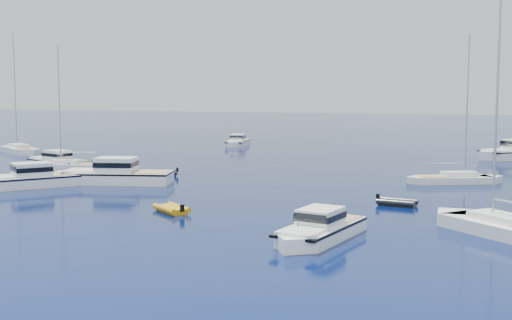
{
  "coord_description": "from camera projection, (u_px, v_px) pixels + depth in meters",
  "views": [
    {
      "loc": [
        12.23,
        -29.93,
        8.16
      ],
      "look_at": [
        -5.83,
        24.04,
        2.2
      ],
      "focal_mm": 47.32,
      "sensor_mm": 36.0,
      "label": 1
    }
  ],
  "objects": [
    {
      "name": "sailboat_mid_l",
      "position": [
        70.0,
        170.0,
        69.03
      ],
      "size": [
        9.2,
        3.61,
        13.17
      ],
      "primitive_type": null,
      "rotation": [
        0.0,
        0.0,
        1.72
      ],
      "color": "silver",
      "rests_on": "ground"
    },
    {
      "name": "sailboat_centre",
      "position": [
        455.0,
        183.0,
        59.04
      ],
      "size": [
        9.3,
        5.91,
        13.43
      ],
      "primitive_type": null,
      "rotation": [
        0.0,
        0.0,
        5.13
      ],
      "color": "silver",
      "rests_on": "ground"
    },
    {
      "name": "tender_yellow",
      "position": [
        172.0,
        212.0,
        45.01
      ],
      "size": [
        3.5,
        3.28,
        0.95
      ],
      "primitive_type": null,
      "rotation": [
        0.0,
        0.0,
        0.9
      ],
      "color": "orange",
      "rests_on": "ground"
    },
    {
      "name": "motor_cruiser_left",
      "position": [
        30.0,
        187.0,
        56.64
      ],
      "size": [
        8.76,
        9.58,
        2.62
      ],
      "primitive_type": null,
      "rotation": [
        0.0,
        0.0,
        2.44
      ],
      "color": "white",
      "rests_on": "ground"
    },
    {
      "name": "sailboat_mid_r",
      "position": [
        508.0,
        236.0,
        37.65
      ],
      "size": [
        10.43,
        10.2,
        17.02
      ],
      "primitive_type": null,
      "rotation": [
        0.0,
        0.0,
        0.8
      ],
      "color": "white",
      "rests_on": "ground"
    },
    {
      "name": "motor_cruiser_horizon",
      "position": [
        237.0,
        146.0,
        98.15
      ],
      "size": [
        3.78,
        8.55,
        2.17
      ],
      "primitive_type": null,
      "rotation": [
        0.0,
        0.0,
        3.3
      ],
      "color": "white",
      "rests_on": "ground"
    },
    {
      "name": "sailboat_far_l",
      "position": [
        20.0,
        153.0,
        87.18
      ],
      "size": [
        10.62,
        8.45,
        16.03
      ],
      "primitive_type": null,
      "rotation": [
        0.0,
        0.0,
        0.98
      ],
      "color": "white",
      "rests_on": "ground"
    },
    {
      "name": "motor_cruiser_near",
      "position": [
        319.0,
        240.0,
        36.71
      ],
      "size": [
        4.25,
        8.81,
        2.22
      ],
      "primitive_type": null,
      "rotation": [
        0.0,
        0.0,
        2.94
      ],
      "color": "white",
      "rests_on": "ground"
    },
    {
      "name": "tender_grey_far",
      "position": [
        159.0,
        176.0,
        63.96
      ],
      "size": [
        3.89,
        3.4,
        0.95
      ],
      "primitive_type": null,
      "rotation": [
        0.0,
        0.0,
        2.12
      ],
      "color": "black",
      "rests_on": "ground"
    },
    {
      "name": "motor_cruiser_centre",
      "position": [
        114.0,
        183.0,
        58.82
      ],
      "size": [
        11.58,
        5.83,
        2.91
      ],
      "primitive_type": null,
      "rotation": [
        0.0,
        0.0,
        1.8
      ],
      "color": "white",
      "rests_on": "ground"
    },
    {
      "name": "ground",
      "position": [
        213.0,
        257.0,
        32.94
      ],
      "size": [
        400.0,
        400.0,
        0.0
      ],
      "primitive_type": "plane",
      "color": "#091957",
      "rests_on": "ground"
    },
    {
      "name": "motor_cruiser_far_l",
      "position": [
        56.0,
        167.0,
        71.54
      ],
      "size": [
        9.0,
        5.22,
        2.26
      ],
      "primitive_type": null,
      "rotation": [
        0.0,
        0.0,
        1.25
      ],
      "color": "silver",
      "rests_on": "ground"
    },
    {
      "name": "tender_grey_near",
      "position": [
        397.0,
        206.0,
        47.53
      ],
      "size": [
        3.08,
        2.11,
        0.95
      ],
      "primitive_type": null,
      "rotation": [
        0.0,
        0.0,
        4.54
      ],
      "color": "black",
      "rests_on": "ground"
    }
  ]
}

